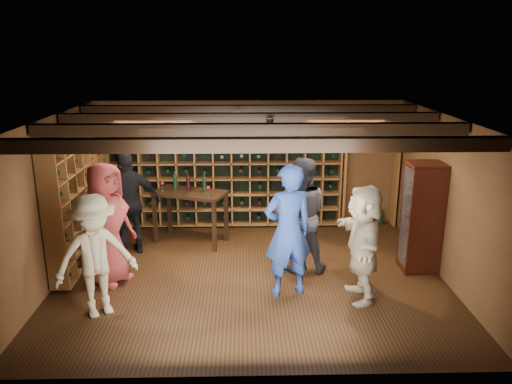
{
  "coord_description": "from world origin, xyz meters",
  "views": [
    {
      "loc": [
        -0.1,
        -7.22,
        3.5
      ],
      "look_at": [
        0.08,
        0.2,
        1.33
      ],
      "focal_mm": 35.0,
      "sensor_mm": 36.0,
      "label": 1
    }
  ],
  "objects_px": {
    "man_grey_suit": "(300,215)",
    "guest_woman_black": "(129,203)",
    "tasting_table": "(190,198)",
    "guest_beige": "(363,243)",
    "guest_khaki": "(95,256)",
    "display_cabinet": "(421,219)",
    "man_blue_shirt": "(288,231)",
    "guest_red_floral": "(107,224)"
  },
  "relations": [
    {
      "from": "guest_red_floral",
      "to": "guest_woman_black",
      "type": "xyz_separation_m",
      "value": [
        0.08,
        1.13,
        -0.02
      ]
    },
    {
      "from": "man_grey_suit",
      "to": "man_blue_shirt",
      "type": "bearing_deg",
      "value": 75.33
    },
    {
      "from": "display_cabinet",
      "to": "guest_khaki",
      "type": "xyz_separation_m",
      "value": [
        -4.79,
        -1.3,
        -0.01
      ]
    },
    {
      "from": "tasting_table",
      "to": "guest_beige",
      "type": "bearing_deg",
      "value": -19.01
    },
    {
      "from": "tasting_table",
      "to": "guest_khaki",
      "type": "bearing_deg",
      "value": -90.04
    },
    {
      "from": "guest_khaki",
      "to": "tasting_table",
      "type": "relative_size",
      "value": 1.18
    },
    {
      "from": "guest_red_floral",
      "to": "guest_beige",
      "type": "xyz_separation_m",
      "value": [
        3.72,
        -0.61,
        -0.09
      ]
    },
    {
      "from": "man_blue_shirt",
      "to": "guest_beige",
      "type": "bearing_deg",
      "value": 156.2
    },
    {
      "from": "man_grey_suit",
      "to": "guest_woman_black",
      "type": "height_order",
      "value": "man_grey_suit"
    },
    {
      "from": "display_cabinet",
      "to": "guest_red_floral",
      "type": "xyz_separation_m",
      "value": [
        -4.87,
        -0.33,
        0.09
      ]
    },
    {
      "from": "guest_khaki",
      "to": "guest_red_floral",
      "type": "bearing_deg",
      "value": 64.75
    },
    {
      "from": "man_grey_suit",
      "to": "guest_red_floral",
      "type": "bearing_deg",
      "value": 10.35
    },
    {
      "from": "display_cabinet",
      "to": "man_grey_suit",
      "type": "relative_size",
      "value": 0.94
    },
    {
      "from": "man_grey_suit",
      "to": "tasting_table",
      "type": "relative_size",
      "value": 1.3
    },
    {
      "from": "guest_red_floral",
      "to": "display_cabinet",
      "type": "bearing_deg",
      "value": -56.87
    },
    {
      "from": "display_cabinet",
      "to": "man_blue_shirt",
      "type": "xyz_separation_m",
      "value": [
        -2.2,
        -0.78,
        0.12
      ]
    },
    {
      "from": "display_cabinet",
      "to": "guest_khaki",
      "type": "relative_size",
      "value": 1.04
    },
    {
      "from": "guest_woman_black",
      "to": "guest_beige",
      "type": "xyz_separation_m",
      "value": [
        3.64,
        -1.74,
        -0.07
      ]
    },
    {
      "from": "guest_red_floral",
      "to": "guest_beige",
      "type": "distance_m",
      "value": 3.77
    },
    {
      "from": "display_cabinet",
      "to": "man_grey_suit",
      "type": "distance_m",
      "value": 1.94
    },
    {
      "from": "man_blue_shirt",
      "to": "guest_woman_black",
      "type": "relative_size",
      "value": 1.07
    },
    {
      "from": "guest_woman_black",
      "to": "tasting_table",
      "type": "distance_m",
      "value": 1.1
    },
    {
      "from": "display_cabinet",
      "to": "man_blue_shirt",
      "type": "relative_size",
      "value": 0.89
    },
    {
      "from": "display_cabinet",
      "to": "man_blue_shirt",
      "type": "bearing_deg",
      "value": -160.48
    },
    {
      "from": "man_blue_shirt",
      "to": "guest_red_floral",
      "type": "relative_size",
      "value": 1.04
    },
    {
      "from": "guest_woman_black",
      "to": "tasting_table",
      "type": "xyz_separation_m",
      "value": [
        0.99,
        0.48,
        -0.07
      ]
    },
    {
      "from": "guest_red_floral",
      "to": "guest_khaki",
      "type": "bearing_deg",
      "value": -145.73
    },
    {
      "from": "guest_woman_black",
      "to": "display_cabinet",
      "type": "bearing_deg",
      "value": 149.8
    },
    {
      "from": "guest_beige",
      "to": "tasting_table",
      "type": "bearing_deg",
      "value": -130.11
    },
    {
      "from": "guest_red_floral",
      "to": "guest_khaki",
      "type": "height_order",
      "value": "guest_red_floral"
    },
    {
      "from": "display_cabinet",
      "to": "guest_woman_black",
      "type": "distance_m",
      "value": 4.86
    },
    {
      "from": "man_grey_suit",
      "to": "guest_woman_black",
      "type": "distance_m",
      "value": 2.96
    },
    {
      "from": "guest_woman_black",
      "to": "guest_beige",
      "type": "distance_m",
      "value": 4.04
    },
    {
      "from": "guest_woman_black",
      "to": "guest_beige",
      "type": "height_order",
      "value": "guest_woman_black"
    },
    {
      "from": "man_blue_shirt",
      "to": "tasting_table",
      "type": "bearing_deg",
      "value": -66.93
    },
    {
      "from": "man_grey_suit",
      "to": "guest_beige",
      "type": "relative_size",
      "value": 1.1
    },
    {
      "from": "guest_khaki",
      "to": "guest_beige",
      "type": "height_order",
      "value": "guest_beige"
    },
    {
      "from": "guest_woman_black",
      "to": "guest_khaki",
      "type": "distance_m",
      "value": 2.1
    },
    {
      "from": "guest_woman_black",
      "to": "guest_khaki",
      "type": "bearing_deg",
      "value": 69.45
    },
    {
      "from": "guest_red_floral",
      "to": "man_blue_shirt",
      "type": "bearing_deg",
      "value": -70.27
    },
    {
      "from": "guest_khaki",
      "to": "man_grey_suit",
      "type": "bearing_deg",
      "value": -5.12
    },
    {
      "from": "guest_khaki",
      "to": "guest_woman_black",
      "type": "bearing_deg",
      "value": 59.95
    }
  ]
}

